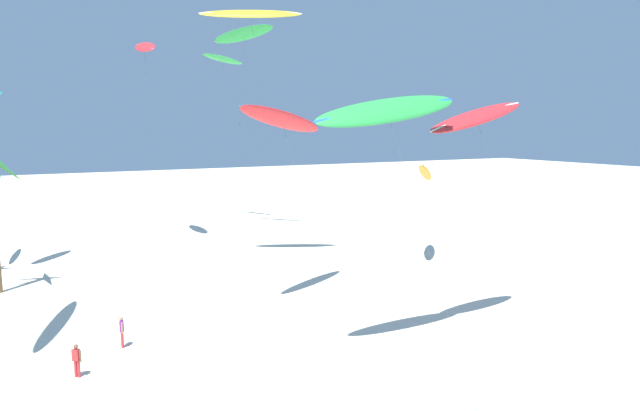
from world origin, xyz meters
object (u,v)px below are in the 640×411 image
object	(u,v)px
flying_kite_1	(243,34)
flying_kite_9	(250,14)
flying_kite_2	(145,47)
flying_kite_6	(477,117)
flying_kite_4	(222,59)
person_near_left	(122,331)
flying_kite_10	(387,111)
flying_kite_3	(425,173)
flying_kite_5	(283,120)
person_foreground_walker	(77,359)

from	to	relation	value
flying_kite_1	flying_kite_9	size ratio (longest dim) A/B	1.07
flying_kite_2	flying_kite_6	size ratio (longest dim) A/B	1.53
flying_kite_4	person_near_left	distance (m)	42.68
flying_kite_4	flying_kite_10	size ratio (longest dim) A/B	1.53
flying_kite_1	flying_kite_2	distance (m)	10.72
flying_kite_3	flying_kite_4	bearing A→B (deg)	109.59
flying_kite_1	flying_kite_5	distance (m)	26.93
flying_kite_2	flying_kite_5	size ratio (longest dim) A/B	1.53
person_foreground_walker	flying_kite_1	bearing A→B (deg)	57.12
flying_kite_3	flying_kite_6	xyz separation A→B (m)	(-8.49, -14.68, 4.46)
flying_kite_10	flying_kite_9	bearing A→B (deg)	87.55
flying_kite_1	flying_kite_10	xyz separation A→B (m)	(-5.52, -34.96, -9.13)
person_near_left	flying_kite_4	bearing A→B (deg)	63.76
flying_kite_3	flying_kite_6	world-z (taller)	flying_kite_6
flying_kite_6	flying_kite_10	distance (m)	6.32
flying_kite_3	flying_kite_9	xyz separation A→B (m)	(-13.90, 5.15, 12.89)
flying_kite_3	person_foreground_walker	world-z (taller)	flying_kite_3
flying_kite_5	person_near_left	xyz separation A→B (m)	(-10.82, -3.12, -11.17)
person_near_left	flying_kite_10	bearing A→B (deg)	-32.52
flying_kite_4	person_near_left	size ratio (longest dim) A/B	12.28
flying_kite_1	flying_kite_2	xyz separation A→B (m)	(-10.45, -1.00, -2.16)
flying_kite_10	person_foreground_walker	bearing A→B (deg)	161.21
flying_kite_5	flying_kite_9	distance (m)	13.11
flying_kite_1	flying_kite_3	bearing A→B (deg)	-64.86
flying_kite_9	person_foreground_walker	xyz separation A→B (m)	(-14.87, -15.63, -19.70)
flying_kite_3	flying_kite_4	xyz separation A→B (m)	(-9.45, 26.55, 11.99)
person_foreground_walker	flying_kite_10	bearing A→B (deg)	-18.79
flying_kite_10	person_near_left	bearing A→B (deg)	147.48
flying_kite_4	flying_kite_5	distance (m)	32.75
flying_kite_2	person_near_left	distance (m)	33.00
flying_kite_9	flying_kite_10	world-z (taller)	flying_kite_9
person_foreground_walker	flying_kite_9	bearing A→B (deg)	46.43
flying_kite_2	flying_kite_10	world-z (taller)	flying_kite_2
flying_kite_5	flying_kite_9	world-z (taller)	flying_kite_9
flying_kite_2	flying_kite_1	bearing A→B (deg)	5.48
flying_kite_9	person_foreground_walker	distance (m)	29.22
flying_kite_5	flying_kite_10	bearing A→B (deg)	-85.63
flying_kite_1	person_near_left	xyz separation A→B (m)	(-17.15, -27.54, -20.59)
flying_kite_9	person_near_left	distance (m)	26.67
flying_kite_2	flying_kite_9	bearing A→B (deg)	-66.83
flying_kite_3	person_near_left	world-z (taller)	flying_kite_3
flying_kite_1	person_near_left	bearing A→B (deg)	-121.90
flying_kite_4	flying_kite_9	xyz separation A→B (m)	(-4.45, -21.40, 0.90)
flying_kite_6	person_foreground_walker	size ratio (longest dim) A/B	8.33
flying_kite_2	flying_kite_3	size ratio (longest dim) A/B	2.27
flying_kite_2	flying_kite_5	distance (m)	24.86
flying_kite_5	flying_kite_6	xyz separation A→B (m)	(7.09, -9.96, 0.05)
flying_kite_3	person_near_left	xyz separation A→B (m)	(-26.40, -7.83, -6.76)
flying_kite_6	flying_kite_10	xyz separation A→B (m)	(-6.29, -0.57, 0.24)
flying_kite_1	flying_kite_6	xyz separation A→B (m)	(0.76, -34.38, -9.37)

